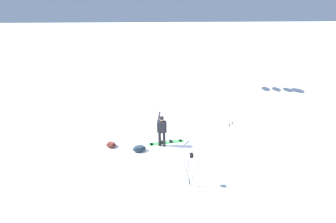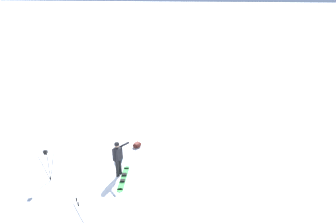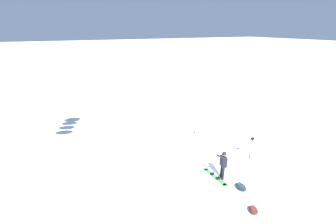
{
  "view_description": "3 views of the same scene",
  "coord_description": "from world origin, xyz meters",
  "views": [
    {
      "loc": [
        -0.92,
        -8.56,
        5.95
      ],
      "look_at": [
        0.22,
        0.69,
        1.65
      ],
      "focal_mm": 22.92,
      "sensor_mm": 36.0,
      "label": 1
    },
    {
      "loc": [
        10.19,
        3.83,
        7.6
      ],
      "look_at": [
        0.7,
        2.53,
        3.49
      ],
      "focal_mm": 31.43,
      "sensor_mm": 36.0,
      "label": 2
    },
    {
      "loc": [
        -7.77,
        7.07,
        7.6
      ],
      "look_at": [
        0.82,
        3.02,
        3.98
      ],
      "focal_mm": 23.53,
      "sensor_mm": 36.0,
      "label": 3
    }
  ],
  "objects": [
    {
      "name": "snowboard",
      "position": [
        0.12,
        0.53,
        0.02
      ],
      "size": [
        1.85,
        0.41,
        0.1
      ],
      "color": "#3F994C",
      "rests_on": "ground_plane"
    },
    {
      "name": "ski_poles",
      "position": [
        3.1,
        -0.1,
        0.82
      ],
      "size": [
        0.44,
        0.4,
        1.24
      ],
      "color": "gray",
      "rests_on": "ground_plane"
    },
    {
      "name": "ground_plane",
      "position": [
        0.0,
        0.0,
        0.0
      ],
      "size": [
        300.0,
        300.0,
        0.0
      ],
      "primitive_type": "plane",
      "color": "white"
    },
    {
      "name": "gear_bag_small",
      "position": [
        -1.23,
        -0.05,
        0.15
      ],
      "size": [
        0.67,
        0.44,
        0.28
      ],
      "color": "#192833",
      "rests_on": "ground_plane"
    },
    {
      "name": "camera_tripod",
      "position": [
        0.65,
        -2.5,
        1.03
      ],
      "size": [
        0.55,
        0.52,
        1.46
      ],
      "color": "#262628",
      "rests_on": "ground_plane"
    },
    {
      "name": "snowboarder",
      "position": [
        -0.13,
        0.27,
        0.99
      ],
      "size": [
        0.46,
        0.72,
        1.66
      ],
      "color": "black",
      "rests_on": "ground_plane"
    },
    {
      "name": "gear_bag_large",
      "position": [
        -2.59,
        0.49,
        0.12
      ],
      "size": [
        0.62,
        0.56,
        0.23
      ],
      "color": "#4C1E19",
      "rests_on": "ground_plane"
    }
  ]
}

